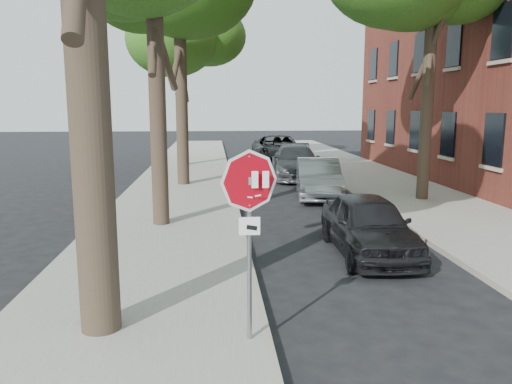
# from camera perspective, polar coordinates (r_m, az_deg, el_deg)

# --- Properties ---
(ground) EXTENTS (120.00, 120.00, 0.00)m
(ground) POSITION_cam_1_polar(r_m,az_deg,el_deg) (7.29, 5.01, -16.96)
(ground) COLOR black
(ground) RESTS_ON ground
(sidewalk_left) EXTENTS (4.00, 55.00, 0.12)m
(sidewalk_left) POSITION_cam_1_polar(r_m,az_deg,el_deg) (18.73, -8.92, -0.19)
(sidewalk_left) COLOR gray
(sidewalk_left) RESTS_ON ground
(sidewalk_right) EXTENTS (4.00, 55.00, 0.12)m
(sidewalk_right) POSITION_cam_1_polar(r_m,az_deg,el_deg) (20.01, 16.16, 0.18)
(sidewalk_right) COLOR gray
(sidewalk_right) RESTS_ON ground
(curb_left) EXTENTS (0.12, 55.00, 0.13)m
(curb_left) POSITION_cam_1_polar(r_m,az_deg,el_deg) (18.69, -2.64, -0.08)
(curb_left) COLOR #9E9384
(curb_left) RESTS_ON ground
(curb_right) EXTENTS (0.12, 55.00, 0.13)m
(curb_right) POSITION_cam_1_polar(r_m,az_deg,el_deg) (19.37, 10.48, 0.11)
(curb_right) COLOR #9E9384
(curb_right) RESTS_ON ground
(stop_sign) EXTENTS (0.76, 0.34, 2.61)m
(stop_sign) POSITION_cam_1_polar(r_m,az_deg,el_deg) (6.53, -0.76, -1.93)
(stop_sign) COLOR gray
(stop_sign) RESTS_ON sidewalk_left
(tree_far) EXTENTS (5.29, 4.91, 9.33)m
(tree_far) POSITION_cam_1_polar(r_m,az_deg,el_deg) (27.84, -8.46, 17.85)
(tree_far) COLOR black
(tree_far) RESTS_ON sidewalk_left
(car_a) EXTENTS (1.65, 3.95, 1.34)m
(car_a) POSITION_cam_1_polar(r_m,az_deg,el_deg) (11.37, 12.72, -3.68)
(car_a) COLOR black
(car_a) RESTS_ON ground
(car_b) EXTENTS (2.00, 4.38, 1.39)m
(car_b) POSITION_cam_1_polar(r_m,az_deg,el_deg) (18.15, 7.12, 1.57)
(car_b) COLOR gray
(car_b) RESTS_ON ground
(car_c) EXTENTS (2.43, 5.23, 1.48)m
(car_c) POSITION_cam_1_polar(r_m,az_deg,el_deg) (22.98, 4.57, 3.46)
(car_c) COLOR #46474A
(car_c) RESTS_ON ground
(car_d) EXTENTS (2.72, 5.86, 1.62)m
(car_d) POSITION_cam_1_polar(r_m,az_deg,el_deg) (28.65, 2.57, 4.88)
(car_d) COLOR black
(car_d) RESTS_ON ground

